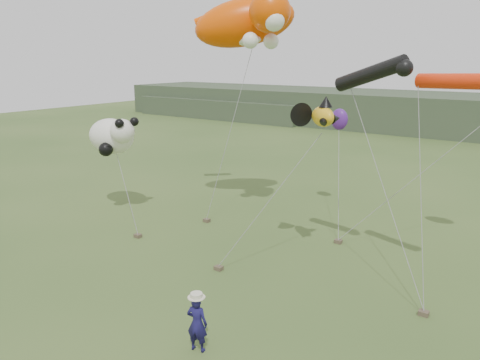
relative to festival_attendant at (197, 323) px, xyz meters
name	(u,v)px	position (x,y,z in m)	size (l,w,h in m)	color
ground	(195,318)	(-1.15, 1.21, -0.83)	(120.00, 120.00, 0.00)	#385123
headland	(438,114)	(-4.26, 45.90, 1.10)	(90.00, 13.00, 4.00)	#2D3D28
festival_attendant	(197,323)	(0.00, 0.00, 0.00)	(0.60, 0.40, 1.65)	#171349
sandbag_anchors	(254,251)	(-2.40, 6.52, -0.75)	(12.66, 5.39, 0.16)	brown
cat_kite	(250,21)	(-5.29, 10.36, 8.72)	(6.46, 4.87, 3.10)	#E84A00
fish_kite	(313,115)	(-0.25, 7.16, 5.01)	(2.48, 1.64, 1.19)	gold
tube_kites	(412,76)	(3.08, 7.64, 6.47)	(5.78, 1.55, 1.36)	black
panda_kite	(113,136)	(-11.36, 6.93, 3.21)	(3.19, 2.06, 1.98)	white
misc_kites	(426,108)	(2.38, 12.76, 4.95)	(8.48, 2.45, 2.49)	#F65502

